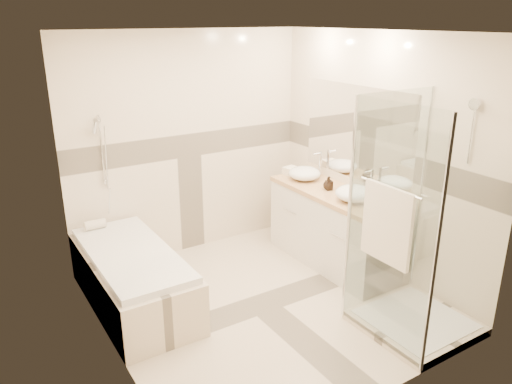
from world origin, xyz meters
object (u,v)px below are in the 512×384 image
vessel_sink_near (305,173)px  amenity_bottle_a (329,183)px  shower_enclosure (404,276)px  amenity_bottle_b (328,183)px  vanity (332,228)px  vessel_sink_far (355,193)px  bathtub (133,275)px

vessel_sink_near → amenity_bottle_a: size_ratio=2.46×
shower_enclosure → amenity_bottle_b: (0.27, 1.35, 0.42)m
vanity → vessel_sink_far: (-0.02, -0.33, 0.50)m
vessel_sink_near → amenity_bottle_b: (0.00, -0.42, -0.00)m
vanity → amenity_bottle_a: (-0.02, 0.07, 0.50)m
vessel_sink_near → amenity_bottle_a: 0.43m
shower_enclosure → amenity_bottle_b: bearing=78.6°
amenity_bottle_a → shower_enclosure: bearing=-101.5°
bathtub → shower_enclosure: 2.47m
vessel_sink_near → amenity_bottle_a: bearing=-90.0°
bathtub → shower_enclosure: size_ratio=0.83×
vessel_sink_far → vanity: bearing=86.5°
vanity → shower_enclosure: 1.31m
vessel_sink_near → bathtub: bearing=-176.0°
shower_enclosure → amenity_bottle_b: 1.44m
vessel_sink_near → vessel_sink_far: bearing=-90.0°
shower_enclosure → amenity_bottle_a: size_ratio=13.65×
bathtub → amenity_bottle_a: (2.13, -0.28, 0.62)m
bathtub → amenity_bottle_a: amenity_bottle_a is taller
vanity → vessel_sink_far: size_ratio=4.13×
bathtub → amenity_bottle_b: 2.23m
vessel_sink_far → amenity_bottle_b: bearing=90.0°
vanity → amenity_bottle_a: bearing=106.1°
vessel_sink_near → shower_enclosure: bearing=-98.8°
bathtub → shower_enclosure: bearing=-41.1°
bathtub → vessel_sink_near: size_ratio=4.62×
shower_enclosure → amenity_bottle_a: 1.43m
bathtub → shower_enclosure: shower_enclosure is taller
bathtub → amenity_bottle_a: size_ratio=11.38×
vessel_sink_near → vanity: bearing=-87.7°
amenity_bottle_b → shower_enclosure: bearing=-101.4°
vessel_sink_near → amenity_bottle_b: vessel_sink_near is taller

